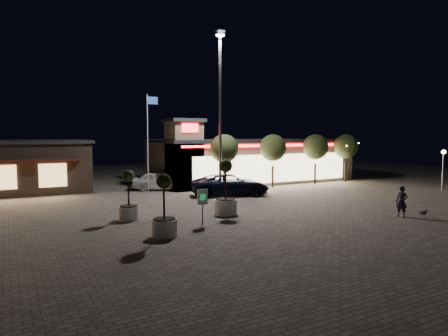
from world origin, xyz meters
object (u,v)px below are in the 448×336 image
planter_left (129,205)px  valet_sign (203,200)px  white_sedan (160,181)px  pedestrian (402,202)px  pickup_truck (230,185)px  planter_mid (164,217)px

planter_left → valet_sign: planter_left is taller
white_sedan → planter_left: 12.08m
pedestrian → planter_left: 15.52m
pickup_truck → valet_sign: valet_sign is taller
pedestrian → planter_mid: size_ratio=0.61×
pickup_truck → planter_left: size_ratio=2.17×
pickup_truck → planter_left: 10.69m
pedestrian → planter_mid: planter_mid is taller
valet_sign → pickup_truck: bearing=52.2°
white_sedan → planter_left: planter_left is taller
white_sedan → planter_mid: bearing=-171.9°
pedestrian → planter_mid: (-13.50, 2.40, 0.01)m
pedestrian → pickup_truck: bearing=-171.4°
planter_left → planter_mid: size_ratio=0.96×
pickup_truck → planter_mid: (-8.92, -9.45, 0.06)m
planter_left → white_sedan: bearing=62.4°
pedestrian → planter_mid: 13.71m
valet_sign → planter_mid: bearing=-153.1°
white_sedan → planter_mid: 15.89m
pickup_truck → valet_sign: 10.30m
pickup_truck → valet_sign: (-6.30, -8.13, 0.47)m
pedestrian → planter_left: bearing=-128.3°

